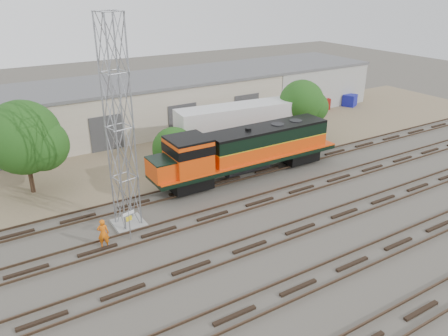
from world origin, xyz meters
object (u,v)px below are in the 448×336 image
signal_tower (120,131)px  semi_trailer (250,120)px  locomotive (245,150)px  worker (103,233)px

signal_tower → semi_trailer: size_ratio=0.95×
locomotive → signal_tower: 12.03m
signal_tower → worker: 6.27m
locomotive → worker: bearing=-162.2°
locomotive → semi_trailer: 7.32m
locomotive → signal_tower: (-10.97, -2.52, 4.24)m
worker → semi_trailer: bearing=-129.6°
signal_tower → worker: (-2.18, -1.71, -5.63)m
locomotive → semi_trailer: locomotive is taller
locomotive → worker: (-13.14, -4.23, -1.38)m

